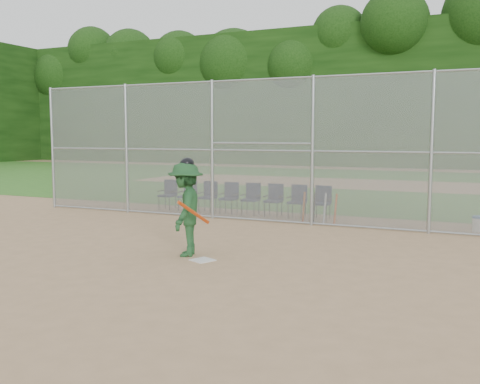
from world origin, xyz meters
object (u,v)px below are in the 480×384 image
at_px(chair_0, 167,195).
at_px(home_plate, 203,260).
at_px(water_cooler, 478,224).
at_px(batter_at_plate, 186,208).

bearing_deg(chair_0, home_plate, -53.07).
bearing_deg(chair_0, water_cooler, -2.49).
relative_size(home_plate, water_cooler, 0.96).
xyz_separation_m(home_plate, chair_0, (-4.49, 5.97, 0.47)).
xyz_separation_m(home_plate, water_cooler, (4.87, 5.57, 0.19)).
bearing_deg(water_cooler, batter_at_plate, -135.48).
xyz_separation_m(water_cooler, chair_0, (-9.36, 0.41, 0.28)).
relative_size(batter_at_plate, water_cooler, 4.94).
distance_m(water_cooler, chair_0, 9.37).
bearing_deg(batter_at_plate, chair_0, 124.87).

